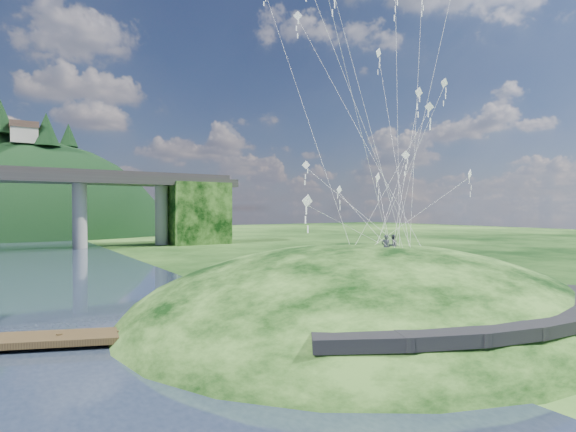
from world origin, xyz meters
TOP-DOWN VIEW (x-y plane):
  - ground at (0.00, 0.00)m, footprint 320.00×320.00m
  - grass_hill at (8.00, 2.00)m, footprint 36.00×32.00m
  - footpath at (7.46, -9.74)m, footprint 22.29×5.84m
  - wooden_dock at (-8.48, 4.08)m, footprint 14.52×7.78m
  - kite_flyers at (8.72, 0.20)m, footprint 1.81×1.01m
  - kite_swarm at (10.29, 3.64)m, footprint 19.31×15.29m

SIDE VIEW (x-z plane):
  - grass_hill at x=8.00m, z-range -8.00..5.00m
  - ground at x=0.00m, z-range 0.00..0.00m
  - wooden_dock at x=-8.48m, z-range -0.06..0.99m
  - footpath at x=7.46m, z-range 1.67..2.50m
  - kite_flyers at x=8.72m, z-range 4.92..6.58m
  - kite_swarm at x=10.29m, z-range 7.42..28.18m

